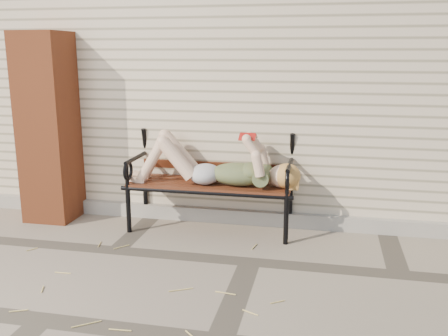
# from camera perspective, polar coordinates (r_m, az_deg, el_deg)

# --- Properties ---
(ground) EXTENTS (80.00, 80.00, 0.00)m
(ground) POSITION_cam_1_polar(r_m,az_deg,el_deg) (4.45, 2.98, -10.66)
(ground) COLOR gray
(ground) RESTS_ON ground
(house_wall) EXTENTS (8.00, 4.00, 3.00)m
(house_wall) POSITION_cam_1_polar(r_m,az_deg,el_deg) (7.05, 6.98, 10.71)
(house_wall) COLOR beige
(house_wall) RESTS_ON ground
(foundation_strip) EXTENTS (8.00, 0.10, 0.15)m
(foundation_strip) POSITION_cam_1_polar(r_m,az_deg,el_deg) (5.32, 4.62, -5.74)
(foundation_strip) COLOR gray
(foundation_strip) RESTS_ON ground
(brick_pillar) EXTENTS (0.50, 0.50, 2.00)m
(brick_pillar) POSITION_cam_1_polar(r_m,az_deg,el_deg) (5.65, -19.40, 4.34)
(brick_pillar) COLOR #9A4522
(brick_pillar) RESTS_ON ground
(garden_bench) EXTENTS (1.80, 0.72, 1.17)m
(garden_bench) POSITION_cam_1_polar(r_m,az_deg,el_deg) (5.12, -1.30, 0.30)
(garden_bench) COLOR black
(garden_bench) RESTS_ON ground
(reading_woman) EXTENTS (1.70, 0.39, 0.54)m
(reading_woman) POSITION_cam_1_polar(r_m,az_deg,el_deg) (4.97, -1.51, 0.37)
(reading_woman) COLOR #0A3446
(reading_woman) RESTS_ON ground
(straw_scatter) EXTENTS (2.76, 1.39, 0.01)m
(straw_scatter) POSITION_cam_1_polar(r_m,az_deg,el_deg) (4.31, -13.16, -11.72)
(straw_scatter) COLOR #D3BA67
(straw_scatter) RESTS_ON ground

